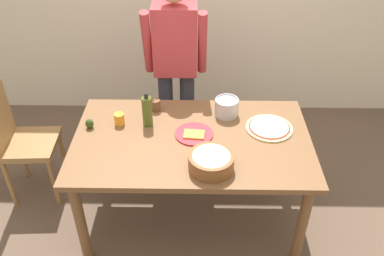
{
  "coord_description": "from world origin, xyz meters",
  "views": [
    {
      "loc": [
        0.04,
        -2.2,
        2.45
      ],
      "look_at": [
        0.0,
        0.05,
        0.81
      ],
      "focal_mm": 38.63,
      "sensor_mm": 36.0,
      "label": 1
    }
  ],
  "objects_px": {
    "olive_oil_bottle": "(147,111)",
    "cup_orange": "(119,119)",
    "steel_pot": "(227,107)",
    "dining_table": "(192,149)",
    "cup_small_brown": "(156,105)",
    "person_cook": "(176,62)",
    "popcorn_bowl": "(211,160)",
    "chair_wooden_left": "(19,138)",
    "plate_with_slice": "(194,134)",
    "pizza_raw_on_board": "(269,128)",
    "avocado": "(89,124)"
  },
  "relations": [
    {
      "from": "popcorn_bowl",
      "to": "plate_with_slice",
      "type": "bearing_deg",
      "value": 107.87
    },
    {
      "from": "dining_table",
      "to": "plate_with_slice",
      "type": "height_order",
      "value": "plate_with_slice"
    },
    {
      "from": "dining_table",
      "to": "pizza_raw_on_board",
      "type": "height_order",
      "value": "pizza_raw_on_board"
    },
    {
      "from": "chair_wooden_left",
      "to": "olive_oil_bottle",
      "type": "relative_size",
      "value": 3.71
    },
    {
      "from": "chair_wooden_left",
      "to": "steel_pot",
      "type": "relative_size",
      "value": 5.48
    },
    {
      "from": "popcorn_bowl",
      "to": "cup_small_brown",
      "type": "height_order",
      "value": "popcorn_bowl"
    },
    {
      "from": "person_cook",
      "to": "popcorn_bowl",
      "type": "distance_m",
      "value": 1.09
    },
    {
      "from": "plate_with_slice",
      "to": "popcorn_bowl",
      "type": "distance_m",
      "value": 0.36
    },
    {
      "from": "steel_pot",
      "to": "chair_wooden_left",
      "type": "bearing_deg",
      "value": -179.44
    },
    {
      "from": "popcorn_bowl",
      "to": "cup_orange",
      "type": "bearing_deg",
      "value": 144.27
    },
    {
      "from": "person_cook",
      "to": "pizza_raw_on_board",
      "type": "relative_size",
      "value": 5.0
    },
    {
      "from": "olive_oil_bottle",
      "to": "cup_small_brown",
      "type": "height_order",
      "value": "olive_oil_bottle"
    },
    {
      "from": "person_cook",
      "to": "plate_with_slice",
      "type": "xyz_separation_m",
      "value": [
        0.16,
        -0.72,
        -0.17
      ]
    },
    {
      "from": "dining_table",
      "to": "person_cook",
      "type": "height_order",
      "value": "person_cook"
    },
    {
      "from": "olive_oil_bottle",
      "to": "cup_small_brown",
      "type": "xyz_separation_m",
      "value": [
        0.04,
        0.19,
        -0.07
      ]
    },
    {
      "from": "olive_oil_bottle",
      "to": "cup_orange",
      "type": "distance_m",
      "value": 0.21
    },
    {
      "from": "olive_oil_bottle",
      "to": "cup_small_brown",
      "type": "relative_size",
      "value": 3.01
    },
    {
      "from": "person_cook",
      "to": "avocado",
      "type": "relative_size",
      "value": 23.14
    },
    {
      "from": "plate_with_slice",
      "to": "pizza_raw_on_board",
      "type": "bearing_deg",
      "value": 8.81
    },
    {
      "from": "steel_pot",
      "to": "person_cook",
      "type": "bearing_deg",
      "value": 129.62
    },
    {
      "from": "avocado",
      "to": "cup_small_brown",
      "type": "bearing_deg",
      "value": 27.75
    },
    {
      "from": "olive_oil_bottle",
      "to": "cup_orange",
      "type": "xyz_separation_m",
      "value": [
        -0.2,
        0.0,
        -0.07
      ]
    },
    {
      "from": "steel_pot",
      "to": "plate_with_slice",
      "type": "bearing_deg",
      "value": -132.77
    },
    {
      "from": "chair_wooden_left",
      "to": "cup_small_brown",
      "type": "xyz_separation_m",
      "value": [
        1.05,
        0.07,
        0.26
      ]
    },
    {
      "from": "plate_with_slice",
      "to": "cup_orange",
      "type": "xyz_separation_m",
      "value": [
        -0.52,
        0.12,
        0.03
      ]
    },
    {
      "from": "plate_with_slice",
      "to": "popcorn_bowl",
      "type": "relative_size",
      "value": 0.93
    },
    {
      "from": "steel_pot",
      "to": "popcorn_bowl",
      "type": "bearing_deg",
      "value": -101.93
    },
    {
      "from": "steel_pot",
      "to": "pizza_raw_on_board",
      "type": "bearing_deg",
      "value": -30.44
    },
    {
      "from": "person_cook",
      "to": "cup_small_brown",
      "type": "distance_m",
      "value": 0.46
    },
    {
      "from": "dining_table",
      "to": "person_cook",
      "type": "relative_size",
      "value": 0.99
    },
    {
      "from": "cup_orange",
      "to": "dining_table",
      "type": "bearing_deg",
      "value": -17.23
    },
    {
      "from": "chair_wooden_left",
      "to": "cup_small_brown",
      "type": "distance_m",
      "value": 1.08
    },
    {
      "from": "steel_pot",
      "to": "dining_table",
      "type": "bearing_deg",
      "value": -130.41
    },
    {
      "from": "cup_orange",
      "to": "olive_oil_bottle",
      "type": "bearing_deg",
      "value": -0.83
    },
    {
      "from": "pizza_raw_on_board",
      "to": "plate_with_slice",
      "type": "relative_size",
      "value": 1.25
    },
    {
      "from": "cup_orange",
      "to": "cup_small_brown",
      "type": "bearing_deg",
      "value": 37.49
    },
    {
      "from": "chair_wooden_left",
      "to": "cup_orange",
      "type": "height_order",
      "value": "chair_wooden_left"
    },
    {
      "from": "pizza_raw_on_board",
      "to": "avocado",
      "type": "relative_size",
      "value": 4.63
    },
    {
      "from": "person_cook",
      "to": "popcorn_bowl",
      "type": "height_order",
      "value": "person_cook"
    },
    {
      "from": "person_cook",
      "to": "plate_with_slice",
      "type": "height_order",
      "value": "person_cook"
    },
    {
      "from": "plate_with_slice",
      "to": "steel_pot",
      "type": "relative_size",
      "value": 1.5
    },
    {
      "from": "person_cook",
      "to": "dining_table",
      "type": "bearing_deg",
      "value": -79.35
    },
    {
      "from": "pizza_raw_on_board",
      "to": "chair_wooden_left",
      "type": "bearing_deg",
      "value": 175.25
    },
    {
      "from": "plate_with_slice",
      "to": "olive_oil_bottle",
      "type": "height_order",
      "value": "olive_oil_bottle"
    },
    {
      "from": "chair_wooden_left",
      "to": "popcorn_bowl",
      "type": "distance_m",
      "value": 1.58
    },
    {
      "from": "steel_pot",
      "to": "avocado",
      "type": "height_order",
      "value": "steel_pot"
    },
    {
      "from": "chair_wooden_left",
      "to": "cup_small_brown",
      "type": "bearing_deg",
      "value": 3.72
    },
    {
      "from": "dining_table",
      "to": "cup_orange",
      "type": "bearing_deg",
      "value": 162.77
    },
    {
      "from": "person_cook",
      "to": "plate_with_slice",
      "type": "relative_size",
      "value": 6.23
    },
    {
      "from": "dining_table",
      "to": "pizza_raw_on_board",
      "type": "bearing_deg",
      "value": 12.53
    }
  ]
}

